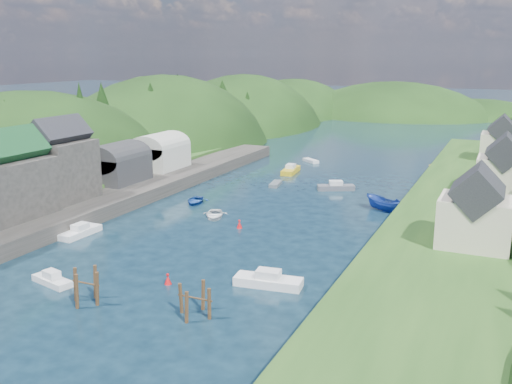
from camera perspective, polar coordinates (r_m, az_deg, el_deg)
The scene contains 14 objects.
ground at distance 94.83m, azimuth 5.48°, elevation 0.51°, with size 600.00×600.00×0.00m, color black.
hillside_left at distance 138.16m, azimuth -9.03°, elevation 1.16°, with size 44.00×245.56×52.00m.
far_hills at distance 215.83m, azimuth 16.52°, elevation 4.49°, with size 103.00×68.00×44.00m.
hill_trees at distance 106.39m, azimuth 7.78°, elevation 7.91°, with size 91.11×150.78×11.77m.
quay_left at distance 81.22m, azimuth -18.06°, elevation -1.63°, with size 12.00×110.00×2.00m, color #2D2B28.
terrace_left_grass at distance 85.94m, azimuth -21.54°, elevation -0.92°, with size 12.00×110.00×2.50m, color #234719.
boat_sheds at distance 95.94m, azimuth -11.55°, elevation 3.66°, with size 7.00×21.00×7.50m.
terrace_right at distance 80.24m, azimuth 20.22°, elevation -1.83°, with size 16.00×120.00×2.40m, color #234719.
right_bank_cottages at distance 87.26m, azimuth 22.87°, elevation 2.26°, with size 9.00×59.24×8.41m.
piling_cluster_near at distance 53.01m, azimuth -16.61°, elevation -9.31°, with size 2.88×2.72×3.73m.
piling_cluster_far at distance 48.88m, azimuth -6.12°, elevation -11.06°, with size 3.27×3.05×3.31m.
channel_buoy_near at distance 55.73m, azimuth -8.81°, elevation -8.63°, with size 0.70×0.70×1.10m.
channel_buoy_far at distance 72.15m, azimuth -1.67°, elevation -3.26°, with size 0.70×0.70×1.10m.
moored_boats at distance 72.02m, azimuth -2.05°, elevation -3.19°, with size 36.55×94.18×2.20m.
Camera 1 is at (29.58, -37.50, 21.46)m, focal length 40.00 mm.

